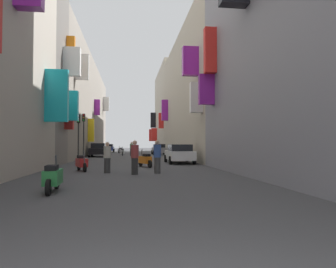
{
  "coord_description": "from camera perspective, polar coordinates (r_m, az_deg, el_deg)",
  "views": [
    {
      "loc": [
        -0.23,
        -2.03,
        1.5
      ],
      "look_at": [
        2.38,
        18.35,
        2.16
      ],
      "focal_mm": 32.36,
      "sensor_mm": 36.0,
      "label": 1
    }
  ],
  "objects": [
    {
      "name": "parked_car_blue",
      "position": [
        54.11,
        -11.17,
        -2.58
      ],
      "size": [
        2.0,
        4.07,
        1.42
      ],
      "color": "navy",
      "rests_on": "ground"
    },
    {
      "name": "scooter_white",
      "position": [
        38.99,
        -8.59,
        -3.33
      ],
      "size": [
        0.47,
        1.84,
        1.13
      ],
      "color": "silver",
      "rests_on": "ground"
    },
    {
      "name": "building_right_mid_a",
      "position": [
        34.11,
        6.78,
        6.87
      ],
      "size": [
        7.21,
        24.6,
        13.3
      ],
      "color": "#BCB29E",
      "rests_on": "ground"
    },
    {
      "name": "pedestrian_near_left",
      "position": [
        37.34,
        -6.9,
        -2.81
      ],
      "size": [
        0.52,
        0.52,
        1.71
      ],
      "color": "black",
      "rests_on": "ground"
    },
    {
      "name": "pedestrian_far_away",
      "position": [
        14.84,
        -6.28,
        -4.43
      ],
      "size": [
        0.5,
        0.5,
        1.66
      ],
      "color": "#272727",
      "rests_on": "ground"
    },
    {
      "name": "scooter_green",
      "position": [
        10.12,
        -20.88,
        -7.61
      ],
      "size": [
        0.5,
        1.86,
        1.13
      ],
      "color": "#287F3D",
      "rests_on": "ground"
    },
    {
      "name": "scooter_orange",
      "position": [
        19.48,
        -4.33,
        -4.88
      ],
      "size": [
        0.83,
        1.85,
        1.13
      ],
      "color": "orange",
      "rests_on": "ground"
    },
    {
      "name": "parked_car_white",
      "position": [
        23.23,
        2.14,
        -3.65
      ],
      "size": [
        1.94,
        4.34,
        1.44
      ],
      "color": "white",
      "rests_on": "ground"
    },
    {
      "name": "ground_plane",
      "position": [
        32.06,
        -6.91,
        -4.5
      ],
      "size": [
        140.0,
        140.0,
        0.0
      ],
      "primitive_type": "plane",
      "color": "#424244"
    },
    {
      "name": "parked_car_black",
      "position": [
        35.87,
        -12.97,
        -2.89
      ],
      "size": [
        1.92,
        4.19,
        1.54
      ],
      "color": "black",
      "rests_on": "ground"
    },
    {
      "name": "building_left_mid_a",
      "position": [
        25.06,
        -26.13,
        17.56
      ],
      "size": [
        7.21,
        4.05,
        19.55
      ],
      "color": "slate",
      "rests_on": "ground"
    },
    {
      "name": "building_right_mid_b",
      "position": [
        54.47,
        1.41,
        4.26
      ],
      "size": [
        7.33,
        17.02,
        14.58
      ],
      "color": "#BCB29E",
      "rests_on": "ground"
    },
    {
      "name": "scooter_red",
      "position": [
        17.31,
        -15.96,
        -5.2
      ],
      "size": [
        0.82,
        1.8,
        1.13
      ],
      "color": "red",
      "rests_on": "ground"
    },
    {
      "name": "building_left_mid_b",
      "position": [
        44.17,
        -17.44,
        4.56
      ],
      "size": [
        7.17,
        37.64,
        12.7
      ],
      "color": "gray",
      "rests_on": "ground"
    },
    {
      "name": "pedestrian_mid_street",
      "position": [
        15.83,
        -11.37,
        -4.39
      ],
      "size": [
        0.42,
        0.42,
        1.58
      ],
      "color": "#323232",
      "rests_on": "ground"
    },
    {
      "name": "pedestrian_crossing",
      "position": [
        15.3,
        -2.02,
        -4.35
      ],
      "size": [
        0.46,
        0.46,
        1.67
      ],
      "color": "#3D3D3D",
      "rests_on": "ground"
    },
    {
      "name": "traffic_light_near_corner",
      "position": [
        30.52,
        -15.6,
        1.04
      ],
      "size": [
        0.26,
        0.34,
        4.41
      ],
      "color": "#2D2D2D",
      "rests_on": "ground"
    },
    {
      "name": "pedestrian_near_right",
      "position": [
        43.99,
        -12.53,
        -2.66
      ],
      "size": [
        0.41,
        0.41,
        1.66
      ],
      "color": "#3E3E3E",
      "rests_on": "ground"
    },
    {
      "name": "scooter_silver",
      "position": [
        49.5,
        -9.0,
        -3.01
      ],
      "size": [
        0.71,
        1.82,
        1.13
      ],
      "color": "#ADADB2",
      "rests_on": "ground"
    },
    {
      "name": "parked_car_grey",
      "position": [
        41.01,
        -1.73,
        -2.86
      ],
      "size": [
        1.85,
        4.18,
        1.43
      ],
      "color": "slate",
      "rests_on": "ground"
    },
    {
      "name": "scooter_blue",
      "position": [
        49.61,
        -6.39,
        -3.01
      ],
      "size": [
        0.59,
        1.92,
        1.13
      ],
      "color": "#2D4CAD",
      "rests_on": "ground"
    },
    {
      "name": "traffic_light_far_corner",
      "position": [
        27.57,
        -16.52,
        0.89
      ],
      "size": [
        0.26,
        0.34,
        4.05
      ],
      "color": "#2D2D2D",
      "rests_on": "ground"
    }
  ]
}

